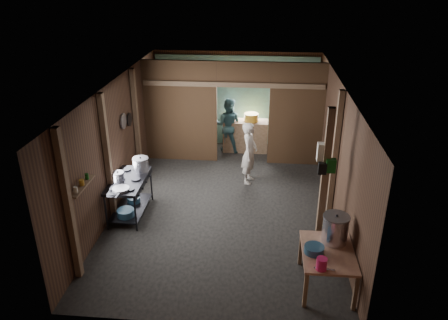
# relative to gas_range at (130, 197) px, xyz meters

# --- Properties ---
(floor) EXTENTS (4.50, 7.00, 0.00)m
(floor) POSITION_rel_gas_range_xyz_m (1.88, 0.63, -0.40)
(floor) COLOR black
(floor) RESTS_ON ground
(ceiling) EXTENTS (4.50, 7.00, 0.00)m
(ceiling) POSITION_rel_gas_range_xyz_m (1.88, 0.63, 2.20)
(ceiling) COLOR #4C4A47
(ceiling) RESTS_ON ground
(wall_back) EXTENTS (4.50, 0.00, 2.60)m
(wall_back) POSITION_rel_gas_range_xyz_m (1.88, 4.13, 0.90)
(wall_back) COLOR #4F3322
(wall_back) RESTS_ON ground
(wall_front) EXTENTS (4.50, 0.00, 2.60)m
(wall_front) POSITION_rel_gas_range_xyz_m (1.88, -2.87, 0.90)
(wall_front) COLOR #4F3322
(wall_front) RESTS_ON ground
(wall_left) EXTENTS (0.00, 7.00, 2.60)m
(wall_left) POSITION_rel_gas_range_xyz_m (-0.37, 0.63, 0.90)
(wall_left) COLOR #4F3322
(wall_left) RESTS_ON ground
(wall_right) EXTENTS (0.00, 7.00, 2.60)m
(wall_right) POSITION_rel_gas_range_xyz_m (4.13, 0.63, 0.90)
(wall_right) COLOR #4F3322
(wall_right) RESTS_ON ground
(partition_left) EXTENTS (1.85, 0.10, 2.60)m
(partition_left) POSITION_rel_gas_range_xyz_m (0.55, 2.83, 0.90)
(partition_left) COLOR #4E351C
(partition_left) RESTS_ON floor
(partition_right) EXTENTS (1.35, 0.10, 2.60)m
(partition_right) POSITION_rel_gas_range_xyz_m (3.46, 2.83, 0.90)
(partition_right) COLOR #4E351C
(partition_right) RESTS_ON floor
(partition_header) EXTENTS (1.30, 0.10, 0.60)m
(partition_header) POSITION_rel_gas_range_xyz_m (2.13, 2.83, 1.90)
(partition_header) COLOR #4E351C
(partition_header) RESTS_ON wall_back
(turquoise_panel) EXTENTS (4.40, 0.06, 2.50)m
(turquoise_panel) POSITION_rel_gas_range_xyz_m (1.88, 4.07, 0.85)
(turquoise_panel) COLOR #66B1A9
(turquoise_panel) RESTS_ON wall_back
(back_counter) EXTENTS (1.20, 0.50, 0.85)m
(back_counter) POSITION_rel_gas_range_xyz_m (2.18, 3.58, 0.03)
(back_counter) COLOR #8D6D56
(back_counter) RESTS_ON floor
(wall_clock) EXTENTS (0.20, 0.03, 0.20)m
(wall_clock) POSITION_rel_gas_range_xyz_m (2.13, 4.03, 1.50)
(wall_clock) COLOR silver
(wall_clock) RESTS_ON wall_back
(post_left_a) EXTENTS (0.10, 0.12, 2.60)m
(post_left_a) POSITION_rel_gas_range_xyz_m (-0.30, -1.97, 0.90)
(post_left_a) COLOR #8D6D56
(post_left_a) RESTS_ON floor
(post_left_b) EXTENTS (0.10, 0.12, 2.60)m
(post_left_b) POSITION_rel_gas_range_xyz_m (-0.30, -0.17, 0.90)
(post_left_b) COLOR #8D6D56
(post_left_b) RESTS_ON floor
(post_left_c) EXTENTS (0.10, 0.12, 2.60)m
(post_left_c) POSITION_rel_gas_range_xyz_m (-0.30, 1.83, 0.90)
(post_left_c) COLOR #8D6D56
(post_left_c) RESTS_ON floor
(post_right) EXTENTS (0.10, 0.12, 2.60)m
(post_right) POSITION_rel_gas_range_xyz_m (4.06, 0.43, 0.90)
(post_right) COLOR #8D6D56
(post_right) RESTS_ON floor
(post_free) EXTENTS (0.12, 0.12, 2.60)m
(post_free) POSITION_rel_gas_range_xyz_m (3.73, -0.67, 0.90)
(post_free) COLOR #8D6D56
(post_free) RESTS_ON floor
(cross_beam) EXTENTS (4.40, 0.12, 0.12)m
(cross_beam) POSITION_rel_gas_range_xyz_m (1.88, 2.78, 1.65)
(cross_beam) COLOR #8D6D56
(cross_beam) RESTS_ON wall_left
(pan_lid_big) EXTENTS (0.03, 0.34, 0.34)m
(pan_lid_big) POSITION_rel_gas_range_xyz_m (-0.33, 1.03, 1.25)
(pan_lid_big) COLOR gray
(pan_lid_big) RESTS_ON wall_left
(pan_lid_small) EXTENTS (0.03, 0.30, 0.30)m
(pan_lid_small) POSITION_rel_gas_range_xyz_m (-0.33, 1.43, 1.15)
(pan_lid_small) COLOR black
(pan_lid_small) RESTS_ON wall_left
(wall_shelf) EXTENTS (0.14, 0.80, 0.03)m
(wall_shelf) POSITION_rel_gas_range_xyz_m (-0.27, -1.47, 1.00)
(wall_shelf) COLOR #8D6D56
(wall_shelf) RESTS_ON wall_left
(jar_white) EXTENTS (0.07, 0.07, 0.10)m
(jar_white) POSITION_rel_gas_range_xyz_m (-0.27, -1.72, 1.07)
(jar_white) COLOR silver
(jar_white) RESTS_ON wall_shelf
(jar_yellow) EXTENTS (0.08, 0.08, 0.10)m
(jar_yellow) POSITION_rel_gas_range_xyz_m (-0.27, -1.47, 1.07)
(jar_yellow) COLOR gold
(jar_yellow) RESTS_ON wall_shelf
(jar_green) EXTENTS (0.06, 0.06, 0.10)m
(jar_green) POSITION_rel_gas_range_xyz_m (-0.27, -1.25, 1.07)
(jar_green) COLOR #115516
(jar_green) RESTS_ON wall_shelf
(bag_white) EXTENTS (0.22, 0.15, 0.32)m
(bag_white) POSITION_rel_gas_range_xyz_m (3.68, -0.59, 1.38)
(bag_white) COLOR silver
(bag_white) RESTS_ON post_free
(bag_green) EXTENTS (0.16, 0.12, 0.24)m
(bag_green) POSITION_rel_gas_range_xyz_m (3.80, -0.73, 1.20)
(bag_green) COLOR #115516
(bag_green) RESTS_ON post_free
(bag_black) EXTENTS (0.14, 0.10, 0.20)m
(bag_black) POSITION_rel_gas_range_xyz_m (3.66, -0.75, 1.15)
(bag_black) COLOR black
(bag_black) RESTS_ON post_free
(gas_range) EXTENTS (0.69, 1.34, 0.79)m
(gas_range) POSITION_rel_gas_range_xyz_m (0.00, 0.00, 0.00)
(gas_range) COLOR black
(gas_range) RESTS_ON floor
(prep_table) EXTENTS (0.80, 1.11, 0.65)m
(prep_table) POSITION_rel_gas_range_xyz_m (3.71, -1.85, -0.07)
(prep_table) COLOR tan
(prep_table) RESTS_ON floor
(stove_pot_large) EXTENTS (0.40, 0.40, 0.33)m
(stove_pot_large) POSITION_rel_gas_range_xyz_m (0.17, 0.37, 0.54)
(stove_pot_large) COLOR silver
(stove_pot_large) RESTS_ON gas_range
(stove_pot_med) EXTENTS (0.31, 0.31, 0.22)m
(stove_pot_med) POSITION_rel_gas_range_xyz_m (-0.17, -0.09, 0.48)
(stove_pot_med) COLOR silver
(stove_pot_med) RESTS_ON gas_range
(frying_pan) EXTENTS (0.36, 0.57, 0.07)m
(frying_pan) POSITION_rel_gas_range_xyz_m (0.00, -0.46, 0.42)
(frying_pan) COLOR gray
(frying_pan) RESTS_ON gas_range
(blue_tub_front) EXTENTS (0.34, 0.34, 0.14)m
(blue_tub_front) POSITION_rel_gas_range_xyz_m (0.00, -0.34, -0.17)
(blue_tub_front) COLOR navy
(blue_tub_front) RESTS_ON gas_range
(blue_tub_back) EXTENTS (0.27, 0.27, 0.11)m
(blue_tub_back) POSITION_rel_gas_range_xyz_m (0.00, 0.22, -0.19)
(blue_tub_back) COLOR navy
(blue_tub_back) RESTS_ON gas_range
(stock_pot) EXTENTS (0.50, 0.50, 0.49)m
(stock_pot) POSITION_rel_gas_range_xyz_m (3.83, -1.58, 0.48)
(stock_pot) COLOR silver
(stock_pot) RESTS_ON prep_table
(wash_basin) EXTENTS (0.41, 0.41, 0.12)m
(wash_basin) POSITION_rel_gas_range_xyz_m (3.48, -1.90, 0.32)
(wash_basin) COLOR navy
(wash_basin) RESTS_ON prep_table
(pink_bucket) EXTENTS (0.20, 0.20, 0.19)m
(pink_bucket) POSITION_rel_gas_range_xyz_m (3.55, -2.30, 0.35)
(pink_bucket) COLOR #D81F5F
(pink_bucket) RESTS_ON prep_table
(knife) EXTENTS (0.30, 0.07, 0.01)m
(knife) POSITION_rel_gas_range_xyz_m (3.60, -2.30, 0.26)
(knife) COLOR silver
(knife) RESTS_ON prep_table
(yellow_tub) EXTENTS (0.38, 0.38, 0.21)m
(yellow_tub) POSITION_rel_gas_range_xyz_m (2.33, 3.58, 0.56)
(yellow_tub) COLOR gold
(yellow_tub) RESTS_ON back_counter
(red_cup) EXTENTS (0.13, 0.13, 0.15)m
(red_cup) POSITION_rel_gas_range_xyz_m (1.79, 3.58, 0.53)
(red_cup) COLOR #B52039
(red_cup) RESTS_ON back_counter
(cook) EXTENTS (0.44, 0.59, 1.46)m
(cook) POSITION_rel_gas_range_xyz_m (2.35, 1.69, 0.34)
(cook) COLOR silver
(cook) RESTS_ON floor
(worker_back) EXTENTS (0.81, 0.68, 1.48)m
(worker_back) POSITION_rel_gas_range_xyz_m (1.71, 3.51, 0.35)
(worker_back) COLOR #366069
(worker_back) RESTS_ON floor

